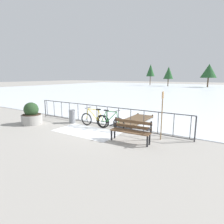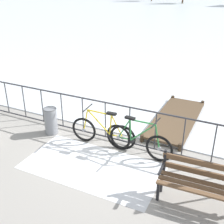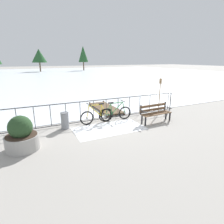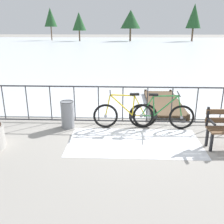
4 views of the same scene
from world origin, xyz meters
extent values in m
plane|color=#9E9991|center=(0.00, 0.00, 0.00)|extent=(160.00, 160.00, 0.00)
cube|color=silver|center=(0.00, 28.40, 0.01)|extent=(80.00, 56.00, 0.03)
cube|color=white|center=(-0.05, -1.20, 0.00)|extent=(3.09, 1.62, 0.01)
cylinder|color=#38383D|center=(0.00, 0.00, 1.05)|extent=(9.00, 0.04, 0.04)
cylinder|color=#38383D|center=(0.00, 0.00, 0.08)|extent=(9.00, 0.04, 0.04)
cylinder|color=#38383D|center=(-3.66, 0.00, 0.57)|extent=(0.03, 0.03, 0.97)
cylinder|color=#38383D|center=(-2.99, 0.00, 0.57)|extent=(0.03, 0.03, 0.97)
cylinder|color=#38383D|center=(-2.33, 0.00, 0.57)|extent=(0.03, 0.03, 0.97)
cylinder|color=#38383D|center=(-1.66, 0.00, 0.57)|extent=(0.03, 0.03, 0.97)
cylinder|color=#38383D|center=(-1.00, 0.00, 0.57)|extent=(0.03, 0.03, 0.97)
cylinder|color=#38383D|center=(-0.33, 0.00, 0.57)|extent=(0.03, 0.03, 0.97)
cylinder|color=#38383D|center=(0.33, 0.00, 0.57)|extent=(0.03, 0.03, 0.97)
cylinder|color=#38383D|center=(1.00, 0.00, 0.57)|extent=(0.03, 0.03, 0.97)
cylinder|color=#38383D|center=(1.66, 0.00, 0.57)|extent=(0.03, 0.03, 0.97)
cylinder|color=#38383D|center=(2.33, 0.00, 0.57)|extent=(0.03, 0.03, 0.97)
torus|color=black|center=(0.26, -0.24, 0.33)|extent=(0.66, 0.11, 0.66)
cylinder|color=gray|center=(0.26, -0.24, 0.33)|extent=(0.08, 0.07, 0.08)
torus|color=black|center=(-0.79, -0.31, 0.33)|extent=(0.66, 0.11, 0.66)
cylinder|color=gray|center=(-0.79, -0.31, 0.33)|extent=(0.08, 0.07, 0.08)
cylinder|color=yellow|center=(-0.05, -0.26, 0.62)|extent=(0.08, 0.04, 0.53)
cylinder|color=yellow|center=(-0.37, -0.28, 0.63)|extent=(0.61, 0.08, 0.59)
cylinder|color=yellow|center=(-0.35, -0.28, 0.90)|extent=(0.63, 0.08, 0.07)
cylinder|color=yellow|center=(0.09, -0.25, 0.34)|extent=(0.34, 0.05, 0.05)
cylinder|color=yellow|center=(0.12, -0.25, 0.61)|extent=(0.32, 0.05, 0.56)
cylinder|color=yellow|center=(-0.72, -0.31, 0.62)|extent=(0.16, 0.04, 0.59)
cube|color=black|center=(-0.03, -0.26, 0.92)|extent=(0.25, 0.12, 0.05)
cylinder|color=black|center=(-0.66, -0.31, 0.96)|extent=(0.07, 0.52, 0.03)
cylinder|color=black|center=(-0.07, -0.26, 0.35)|extent=(0.18, 0.03, 0.18)
torus|color=black|center=(0.16, -0.26, 0.33)|extent=(0.66, 0.10, 0.66)
cylinder|color=gray|center=(0.16, -0.26, 0.33)|extent=(0.08, 0.07, 0.08)
torus|color=black|center=(1.21, -0.33, 0.33)|extent=(0.66, 0.10, 0.66)
cylinder|color=gray|center=(1.21, -0.33, 0.33)|extent=(0.08, 0.07, 0.08)
cylinder|color=#2D843D|center=(0.48, -0.28, 0.62)|extent=(0.08, 0.04, 0.53)
cylinder|color=#2D843D|center=(0.79, -0.30, 0.63)|extent=(0.61, 0.08, 0.59)
cylinder|color=#2D843D|center=(0.77, -0.30, 0.90)|extent=(0.63, 0.08, 0.07)
cylinder|color=#2D843D|center=(0.33, -0.27, 0.34)|extent=(0.34, 0.05, 0.05)
cylinder|color=#2D843D|center=(0.31, -0.27, 0.61)|extent=(0.32, 0.05, 0.56)
cylinder|color=#2D843D|center=(1.15, -0.33, 0.62)|extent=(0.16, 0.04, 0.59)
cube|color=black|center=(0.46, -0.28, 0.92)|extent=(0.25, 0.12, 0.05)
cylinder|color=black|center=(1.08, -0.32, 0.96)|extent=(0.06, 0.52, 0.03)
cylinder|color=black|center=(0.50, -0.28, 0.35)|extent=(0.18, 0.03, 0.18)
cube|color=black|center=(1.59, -1.57, 0.22)|extent=(0.05, 0.06, 0.44)
cube|color=black|center=(1.58, -1.31, 0.22)|extent=(0.05, 0.06, 0.44)
cube|color=black|center=(1.57, -1.19, 0.67)|extent=(0.05, 0.05, 0.45)
cube|color=black|center=(1.59, -1.44, 0.64)|extent=(0.06, 0.40, 0.04)
cylinder|color=gray|center=(-1.80, -0.35, 0.36)|extent=(0.34, 0.34, 0.72)
torus|color=#494A4E|center=(-1.80, -0.35, 0.72)|extent=(0.35, 0.35, 0.02)
cube|color=brown|center=(1.06, 1.77, 0.12)|extent=(1.10, 2.93, 0.06)
cylinder|color=#3C2E20|center=(0.57, 0.30, 0.10)|extent=(0.10, 0.10, 0.20)
cylinder|color=#3C2E20|center=(1.56, 0.30, 0.10)|extent=(0.10, 0.10, 0.20)
cylinder|color=#3C2E20|center=(0.57, 3.23, 0.10)|extent=(0.10, 0.10, 0.20)
cylinder|color=#3C2E20|center=(1.56, 3.23, 0.10)|extent=(0.10, 0.10, 0.20)
cylinder|color=brown|center=(11.85, 40.91, 1.85)|extent=(0.30, 0.30, 3.70)
cone|color=#235128|center=(11.85, 40.91, 4.26)|extent=(2.57, 2.57, 4.08)
cylinder|color=brown|center=(-8.23, 40.72, 1.55)|extent=(0.25, 0.25, 3.09)
cone|color=#235128|center=(-8.23, 40.72, 3.40)|extent=(2.43, 2.43, 3.09)
cylinder|color=brown|center=(0.88, 41.00, 1.82)|extent=(0.32, 0.32, 3.65)
cone|color=#235128|center=(0.88, 41.00, 3.75)|extent=(3.54, 3.54, 3.12)
cylinder|color=brown|center=(-13.95, 43.04, 2.08)|extent=(0.21, 0.21, 4.16)
cone|color=#235128|center=(-13.95, 43.04, 4.16)|extent=(2.32, 2.32, 3.33)
camera|label=1|loc=(5.51, -7.70, 2.57)|focal=29.87mm
camera|label=2|loc=(2.70, -5.81, 3.89)|focal=46.45mm
camera|label=3|loc=(-3.22, -8.05, 2.94)|focal=29.38mm
camera|label=4|loc=(-0.34, -6.65, 2.59)|focal=40.76mm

